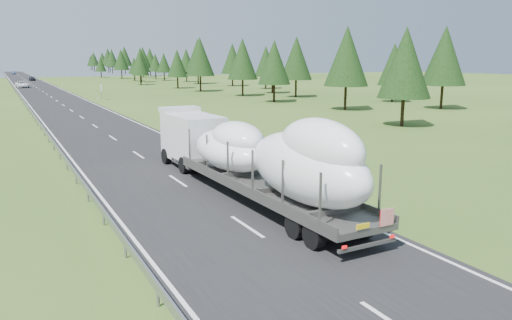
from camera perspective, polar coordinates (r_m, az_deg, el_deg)
name	(u,v)px	position (r m, az deg, el deg)	size (l,w,h in m)	color
road_surface	(46,94)	(109.51, -22.85, 6.98)	(10.00, 400.00, 0.02)	black
guardrail	(17,92)	(109.11, -25.66, 7.04)	(0.10, 400.00, 0.76)	slate
marker_posts	(52,80)	(164.77, -22.25, 8.43)	(0.13, 350.08, 1.00)	silver
highway_sign	(101,89)	(90.51, -17.27, 7.73)	(0.08, 0.90, 2.60)	slate
tree_line_right	(190,59)	(143.77, -7.56, 11.35)	(27.54, 352.73, 12.55)	black
boat_truck	(250,152)	(24.87, -0.64, 0.87)	(3.22, 20.17, 4.69)	silver
distant_van	(22,84)	(135.68, -25.15, 7.83)	(2.68, 5.81, 1.62)	white
distant_car_dark	(32,79)	(177.64, -24.23, 8.49)	(1.64, 4.08, 1.39)	black
distant_car_blue	(14,73)	(254.55, -25.97, 8.95)	(1.46, 4.19, 1.38)	#172942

